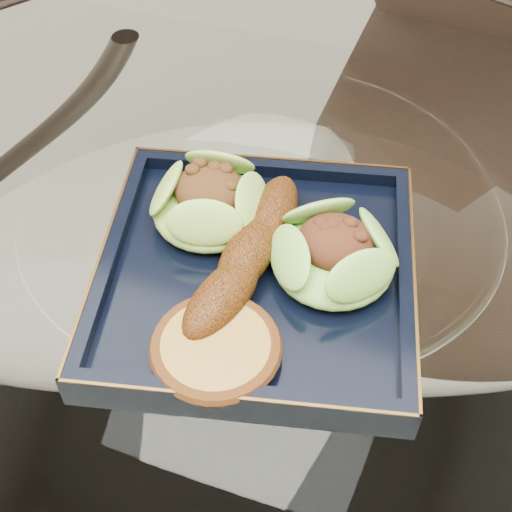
% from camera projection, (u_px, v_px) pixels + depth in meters
% --- Properties ---
extents(dining_table, '(1.13, 1.13, 0.77)m').
position_uv_depth(dining_table, '(260.00, 339.00, 0.79)').
color(dining_table, white).
rests_on(dining_table, ground).
extents(dining_chair, '(0.41, 0.41, 0.89)m').
position_uv_depth(dining_chair, '(438.00, 178.00, 1.12)').
color(dining_chair, black).
rests_on(dining_chair, ground).
extents(navy_plate, '(0.32, 0.32, 0.02)m').
position_uv_depth(navy_plate, '(256.00, 279.00, 0.63)').
color(navy_plate, black).
rests_on(navy_plate, dining_table).
extents(lettuce_wrap_left, '(0.13, 0.13, 0.04)m').
position_uv_depth(lettuce_wrap_left, '(209.00, 205.00, 0.65)').
color(lettuce_wrap_left, '#71A830').
rests_on(lettuce_wrap_left, navy_plate).
extents(lettuce_wrap_right, '(0.13, 0.13, 0.04)m').
position_uv_depth(lettuce_wrap_right, '(333.00, 257.00, 0.60)').
color(lettuce_wrap_right, '#559D2D').
rests_on(lettuce_wrap_right, navy_plate).
extents(roasted_plantain, '(0.06, 0.19, 0.04)m').
position_uv_depth(roasted_plantain, '(249.00, 253.00, 0.61)').
color(roasted_plantain, '#5D2C09').
rests_on(roasted_plantain, navy_plate).
extents(crumb_patty, '(0.12, 0.12, 0.02)m').
position_uv_depth(crumb_patty, '(216.00, 349.00, 0.55)').
color(crumb_patty, '#AD8339').
rests_on(crumb_patty, navy_plate).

